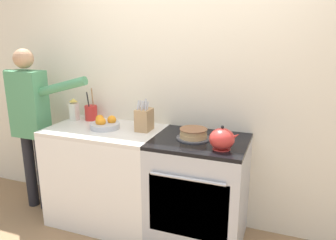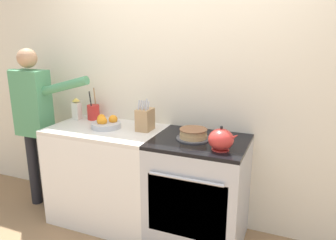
{
  "view_description": "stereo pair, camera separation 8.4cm",
  "coord_description": "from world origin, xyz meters",
  "px_view_note": "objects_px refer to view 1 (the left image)",
  "views": [
    {
      "loc": [
        0.9,
        -2.14,
        1.8
      ],
      "look_at": [
        -0.01,
        0.29,
        1.08
      ],
      "focal_mm": 35.0,
      "sensor_mm": 36.0,
      "label": 1
    },
    {
      "loc": [
        0.98,
        -2.11,
        1.8
      ],
      "look_at": [
        -0.01,
        0.29,
        1.08
      ],
      "focal_mm": 35.0,
      "sensor_mm": 36.0,
      "label": 2
    }
  ],
  "objects_px": {
    "utensil_crock": "(91,112)",
    "layer_cake": "(193,134)",
    "stove_range": "(198,191)",
    "tea_kettle": "(222,139)",
    "milk_carton": "(74,110)",
    "knife_block": "(144,119)",
    "person_baker": "(31,117)",
    "fruit_bowl": "(104,124)"
  },
  "relations": [
    {
      "from": "milk_carton",
      "to": "knife_block",
      "type": "bearing_deg",
      "value": -4.86
    },
    {
      "from": "layer_cake",
      "to": "utensil_crock",
      "type": "bearing_deg",
      "value": 169.94
    },
    {
      "from": "stove_range",
      "to": "layer_cake",
      "type": "bearing_deg",
      "value": 166.81
    },
    {
      "from": "knife_block",
      "to": "person_baker",
      "type": "relative_size",
      "value": 0.17
    },
    {
      "from": "knife_block",
      "to": "person_baker",
      "type": "distance_m",
      "value": 1.17
    },
    {
      "from": "knife_block",
      "to": "utensil_crock",
      "type": "distance_m",
      "value": 0.65
    },
    {
      "from": "stove_range",
      "to": "layer_cake",
      "type": "height_order",
      "value": "layer_cake"
    },
    {
      "from": "fruit_bowl",
      "to": "milk_carton",
      "type": "relative_size",
      "value": 1.24
    },
    {
      "from": "knife_block",
      "to": "fruit_bowl",
      "type": "distance_m",
      "value": 0.38
    },
    {
      "from": "utensil_crock",
      "to": "fruit_bowl",
      "type": "height_order",
      "value": "utensil_crock"
    },
    {
      "from": "tea_kettle",
      "to": "utensil_crock",
      "type": "relative_size",
      "value": 0.72
    },
    {
      "from": "stove_range",
      "to": "tea_kettle",
      "type": "height_order",
      "value": "tea_kettle"
    },
    {
      "from": "milk_carton",
      "to": "person_baker",
      "type": "height_order",
      "value": "person_baker"
    },
    {
      "from": "fruit_bowl",
      "to": "knife_block",
      "type": "bearing_deg",
      "value": 10.21
    },
    {
      "from": "layer_cake",
      "to": "utensil_crock",
      "type": "height_order",
      "value": "utensil_crock"
    },
    {
      "from": "layer_cake",
      "to": "fruit_bowl",
      "type": "distance_m",
      "value": 0.84
    },
    {
      "from": "layer_cake",
      "to": "tea_kettle",
      "type": "distance_m",
      "value": 0.32
    },
    {
      "from": "stove_range",
      "to": "fruit_bowl",
      "type": "distance_m",
      "value": 1.04
    },
    {
      "from": "milk_carton",
      "to": "layer_cake",
      "type": "bearing_deg",
      "value": -6.08
    },
    {
      "from": "utensil_crock",
      "to": "fruit_bowl",
      "type": "bearing_deg",
      "value": -36.15
    },
    {
      "from": "utensil_crock",
      "to": "layer_cake",
      "type": "bearing_deg",
      "value": -10.06
    },
    {
      "from": "stove_range",
      "to": "milk_carton",
      "type": "relative_size",
      "value": 4.28
    },
    {
      "from": "knife_block",
      "to": "fruit_bowl",
      "type": "bearing_deg",
      "value": -169.79
    },
    {
      "from": "stove_range",
      "to": "knife_block",
      "type": "height_order",
      "value": "knife_block"
    },
    {
      "from": "stove_range",
      "to": "tea_kettle",
      "type": "distance_m",
      "value": 0.6
    },
    {
      "from": "tea_kettle",
      "to": "person_baker",
      "type": "bearing_deg",
      "value": 176.76
    },
    {
      "from": "fruit_bowl",
      "to": "person_baker",
      "type": "bearing_deg",
      "value": -175.83
    },
    {
      "from": "utensil_crock",
      "to": "person_baker",
      "type": "distance_m",
      "value": 0.58
    },
    {
      "from": "fruit_bowl",
      "to": "person_baker",
      "type": "xyz_separation_m",
      "value": [
        -0.79,
        -0.06,
        0.0
      ]
    },
    {
      "from": "fruit_bowl",
      "to": "milk_carton",
      "type": "bearing_deg",
      "value": 162.4
    },
    {
      "from": "milk_carton",
      "to": "person_baker",
      "type": "distance_m",
      "value": 0.42
    },
    {
      "from": "layer_cake",
      "to": "knife_block",
      "type": "xyz_separation_m",
      "value": [
        -0.47,
        0.07,
        0.06
      ]
    },
    {
      "from": "milk_carton",
      "to": "tea_kettle",
      "type": "bearing_deg",
      "value": -11.02
    },
    {
      "from": "tea_kettle",
      "to": "knife_block",
      "type": "distance_m",
      "value": 0.78
    },
    {
      "from": "layer_cake",
      "to": "milk_carton",
      "type": "distance_m",
      "value": 1.27
    },
    {
      "from": "tea_kettle",
      "to": "person_baker",
      "type": "relative_size",
      "value": 0.14
    },
    {
      "from": "knife_block",
      "to": "milk_carton",
      "type": "height_order",
      "value": "knife_block"
    },
    {
      "from": "stove_range",
      "to": "knife_block",
      "type": "distance_m",
      "value": 0.78
    },
    {
      "from": "utensil_crock",
      "to": "milk_carton",
      "type": "relative_size",
      "value": 1.49
    },
    {
      "from": "tea_kettle",
      "to": "knife_block",
      "type": "height_order",
      "value": "knife_block"
    },
    {
      "from": "milk_carton",
      "to": "fruit_bowl",
      "type": "bearing_deg",
      "value": -17.6
    },
    {
      "from": "layer_cake",
      "to": "fruit_bowl",
      "type": "relative_size",
      "value": 1.04
    }
  ]
}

